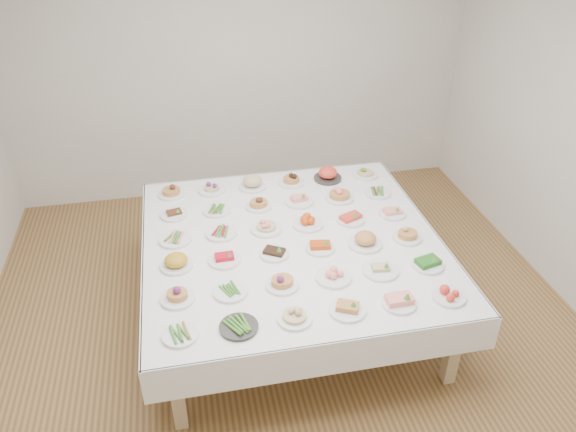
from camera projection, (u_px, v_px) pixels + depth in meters
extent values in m
plane|color=olive|center=(286.00, 329.00, 4.68)|extent=(5.00, 5.00, 0.00)
cube|color=silver|center=(239.00, 72.00, 6.01)|extent=(5.00, 0.02, 2.80)
cube|color=white|center=(292.00, 243.00, 4.49)|extent=(2.33, 2.33, 0.06)
cube|color=white|center=(267.00, 186.00, 5.51)|extent=(2.35, 0.02, 0.28)
cube|color=white|center=(330.00, 359.00, 3.58)|extent=(2.35, 0.01, 0.28)
cube|color=white|center=(426.00, 237.00, 4.74)|extent=(0.02, 2.35, 0.28)
cube|color=white|center=(145.00, 272.00, 4.35)|extent=(0.02, 2.35, 0.28)
cube|color=tan|center=(177.00, 390.00, 3.70)|extent=(0.09, 0.09, 0.69)
cube|color=tan|center=(454.00, 346.00, 4.04)|extent=(0.09, 0.09, 0.69)
cube|color=tan|center=(169.00, 229.00, 5.33)|extent=(0.09, 0.09, 0.69)
cube|color=tan|center=(367.00, 207.00, 5.67)|extent=(0.09, 0.09, 0.69)
cylinder|color=white|center=(180.00, 335.00, 3.55)|extent=(0.23, 0.23, 0.02)
cylinder|color=#2E2C29|center=(239.00, 327.00, 3.61)|extent=(0.25, 0.25, 0.02)
cylinder|color=white|center=(295.00, 319.00, 3.68)|extent=(0.23, 0.23, 0.02)
cylinder|color=white|center=(347.00, 310.00, 3.75)|extent=(0.25, 0.25, 0.02)
cylinder|color=white|center=(399.00, 303.00, 3.81)|extent=(0.23, 0.23, 0.02)
cylinder|color=white|center=(449.00, 297.00, 3.86)|extent=(0.23, 0.23, 0.02)
cylinder|color=white|center=(178.00, 299.00, 3.85)|extent=(0.24, 0.24, 0.02)
cylinder|color=white|center=(230.00, 292.00, 3.91)|extent=(0.24, 0.24, 0.02)
cylinder|color=white|center=(282.00, 285.00, 3.97)|extent=(0.23, 0.23, 0.02)
cylinder|color=white|center=(333.00, 278.00, 4.04)|extent=(0.26, 0.26, 0.02)
cylinder|color=white|center=(380.00, 271.00, 4.11)|extent=(0.26, 0.26, 0.02)
cylinder|color=white|center=(427.00, 265.00, 4.17)|extent=(0.24, 0.24, 0.02)
cylinder|color=white|center=(177.00, 266.00, 4.16)|extent=(0.24, 0.24, 0.02)
cylinder|color=white|center=(225.00, 260.00, 4.22)|extent=(0.24, 0.24, 0.02)
cylinder|color=white|center=(274.00, 254.00, 4.29)|extent=(0.22, 0.22, 0.02)
cylinder|color=white|center=(320.00, 248.00, 4.35)|extent=(0.22, 0.22, 0.02)
cylinder|color=white|center=(365.00, 244.00, 4.40)|extent=(0.26, 0.26, 0.02)
cylinder|color=white|center=(407.00, 238.00, 4.47)|extent=(0.23, 0.23, 0.02)
cylinder|color=white|center=(175.00, 240.00, 4.46)|extent=(0.26, 0.26, 0.02)
cylinder|color=white|center=(221.00, 233.00, 4.53)|extent=(0.25, 0.25, 0.02)
cylinder|color=white|center=(266.00, 229.00, 4.58)|extent=(0.25, 0.25, 0.02)
cylinder|color=white|center=(308.00, 225.00, 4.64)|extent=(0.25, 0.25, 0.02)
cylinder|color=white|center=(351.00, 220.00, 4.70)|extent=(0.23, 0.23, 0.02)
cylinder|color=white|center=(392.00, 214.00, 4.78)|extent=(0.23, 0.23, 0.02)
cylinder|color=white|center=(174.00, 215.00, 4.77)|extent=(0.23, 0.23, 0.02)
cylinder|color=white|center=(217.00, 211.00, 4.82)|extent=(0.23, 0.23, 0.02)
cylinder|color=white|center=(259.00, 207.00, 4.88)|extent=(0.22, 0.22, 0.02)
cylinder|color=white|center=(299.00, 202.00, 4.96)|extent=(0.26, 0.26, 0.02)
cylinder|color=white|center=(339.00, 198.00, 5.01)|extent=(0.25, 0.25, 0.02)
cylinder|color=white|center=(377.00, 193.00, 5.08)|extent=(0.23, 0.23, 0.02)
cylinder|color=white|center=(172.00, 195.00, 5.06)|extent=(0.23, 0.23, 0.02)
cylinder|color=white|center=(212.00, 191.00, 5.12)|extent=(0.24, 0.24, 0.02)
cylinder|color=white|center=(253.00, 187.00, 5.18)|extent=(0.25, 0.25, 0.02)
cylinder|color=white|center=(291.00, 183.00, 5.25)|extent=(0.24, 0.24, 0.02)
cylinder|color=#2E2C29|center=(328.00, 179.00, 5.32)|extent=(0.26, 0.26, 0.02)
cylinder|color=white|center=(365.00, 175.00, 5.38)|extent=(0.24, 0.24, 0.02)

